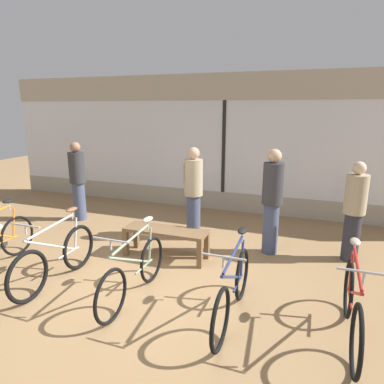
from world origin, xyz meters
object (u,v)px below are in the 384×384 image
object	(u,v)px
bicycle_center	(134,272)
customer_by_window	(193,190)
bicycle_right	(233,290)
customer_mid_floor	(272,200)
customer_near_rack	(354,210)
bicycle_left	(56,258)
bicycle_far_right	(352,307)
display_bench	(166,234)
customer_near_bench	(78,180)

from	to	relation	value
bicycle_center	customer_by_window	bearing A→B (deg)	90.32
bicycle_right	customer_mid_floor	bearing A→B (deg)	86.04
bicycle_center	customer_near_rack	xyz separation A→B (m)	(2.73, 2.25, 0.48)
bicycle_center	customer_near_rack	size ratio (longest dim) A/B	1.04
bicycle_left	bicycle_right	size ratio (longest dim) A/B	0.99
bicycle_far_right	display_bench	bearing A→B (deg)	155.67
bicycle_left	customer_mid_floor	size ratio (longest dim) A/B	0.95
bicycle_center	customer_mid_floor	bearing A→B (deg)	55.05
customer_by_window	customer_near_rack	bearing A→B (deg)	-0.52
customer_near_rack	customer_mid_floor	world-z (taller)	customer_mid_floor
display_bench	customer_by_window	world-z (taller)	customer_by_window
bicycle_center	bicycle_right	xyz separation A→B (m)	(1.31, -0.01, 0.00)
customer_near_rack	customer_mid_floor	bearing A→B (deg)	-172.58
customer_near_rack	customer_by_window	xyz separation A→B (m)	(-2.74, 0.03, 0.09)
display_bench	customer_near_bench	world-z (taller)	customer_near_bench
bicycle_center	customer_near_rack	world-z (taller)	customer_near_rack
customer_near_rack	customer_mid_floor	size ratio (longest dim) A/B	0.91
customer_mid_floor	bicycle_right	bearing A→B (deg)	-93.96
bicycle_center	bicycle_far_right	distance (m)	2.59
bicycle_far_right	customer_near_bench	size ratio (longest dim) A/B	0.98
bicycle_right	bicycle_far_right	distance (m)	1.28
bicycle_center	display_bench	size ratio (longest dim) A/B	1.21
bicycle_left	customer_near_rack	distance (m)	4.60
bicycle_left	customer_by_window	world-z (taller)	customer_by_window
customer_near_bench	bicycle_far_right	bearing A→B (deg)	-23.93
display_bench	customer_by_window	size ratio (longest dim) A/B	0.80
display_bench	bicycle_far_right	bearing A→B (deg)	-24.33
bicycle_left	bicycle_center	world-z (taller)	bicycle_left
display_bench	customer_near_rack	distance (m)	3.06
customer_near_rack	customer_near_bench	size ratio (longest dim) A/B	0.95
bicycle_right	customer_by_window	bearing A→B (deg)	120.12
customer_by_window	customer_mid_floor	bearing A→B (deg)	-7.40
customer_near_rack	customer_near_bench	bearing A→B (deg)	178.00
customer_by_window	customer_mid_floor	distance (m)	1.48
customer_mid_floor	customer_by_window	bearing A→B (deg)	172.60
bicycle_left	bicycle_center	distance (m)	1.24
bicycle_left	bicycle_right	bearing A→B (deg)	0.24
display_bench	customer_near_bench	bearing A→B (deg)	156.48
customer_near_rack	customer_near_bench	xyz separation A→B (m)	(-5.49, 0.19, 0.05)
customer_by_window	display_bench	bearing A→B (deg)	-97.83
bicycle_far_right	display_bench	distance (m)	3.00
bicycle_right	customer_near_bench	xyz separation A→B (m)	(-4.07, 2.45, 0.53)
bicycle_right	display_bench	world-z (taller)	bicycle_right
bicycle_left	customer_by_window	distance (m)	2.66
bicycle_center	customer_by_window	distance (m)	2.35
bicycle_left	bicycle_far_right	xyz separation A→B (m)	(3.83, 0.09, 0.01)
bicycle_center	bicycle_right	bearing A→B (deg)	-0.36
display_bench	customer_near_rack	bearing A→B (deg)	18.18
customer_near_bench	bicycle_center	bearing A→B (deg)	-41.54
bicycle_left	customer_near_rack	bearing A→B (deg)	29.74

